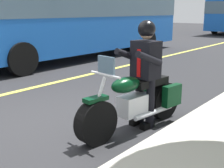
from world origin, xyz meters
TOP-DOWN VIEW (x-y plane):
  - ground_plane at (0.00, 0.00)m, footprint 80.00×80.00m
  - motorcycle_main at (-0.74, 1.47)m, footprint 2.22×0.78m
  - rider_main at (-0.93, 1.50)m, footprint 0.67×0.61m
  - bus_near at (-5.47, -4.62)m, footprint 11.05×2.70m

SIDE VIEW (x-z plane):
  - ground_plane at x=0.00m, z-range 0.00..0.00m
  - motorcycle_main at x=-0.74m, z-range -0.18..1.08m
  - rider_main at x=-0.93m, z-range 0.17..1.91m
  - bus_near at x=-5.47m, z-range 0.22..3.52m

